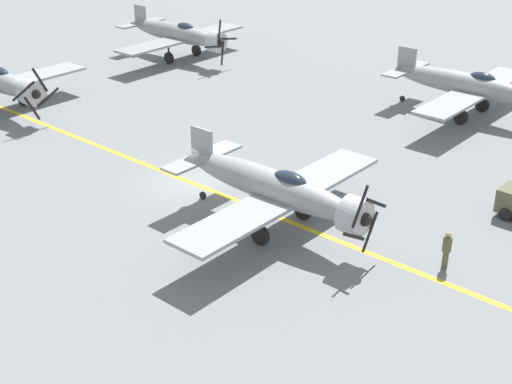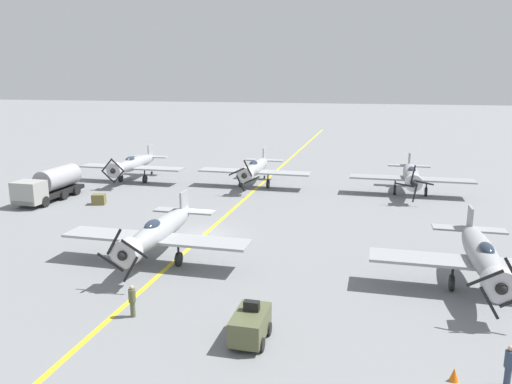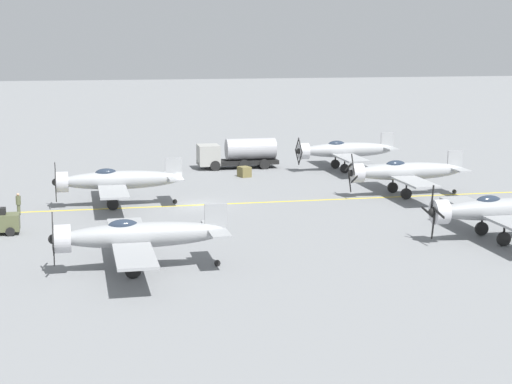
# 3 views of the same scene
# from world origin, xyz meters

# --- Properties ---
(ground_plane) EXTENTS (400.00, 400.00, 0.00)m
(ground_plane) POSITION_xyz_m (0.00, 0.00, 0.00)
(ground_plane) COLOR slate
(taxiway_stripe) EXTENTS (0.30, 160.00, 0.01)m
(taxiway_stripe) POSITION_xyz_m (0.00, 0.00, 0.00)
(taxiway_stripe) COLOR yellow
(taxiway_stripe) RESTS_ON ground
(airplane_near_center) EXTENTS (12.00, 9.98, 3.65)m
(airplane_near_center) POSITION_xyz_m (0.36, -17.47, 2.01)
(airplane_near_center) COLOR #96999B
(airplane_near_center) RESTS_ON ground
(airplane_mid_center) EXTENTS (12.00, 9.98, 3.65)m
(airplane_mid_center) POSITION_xyz_m (0.90, 5.97, 2.01)
(airplane_mid_center) COLOR #94979A
(airplane_mid_center) RESTS_ON ground
(airplane_near_right) EXTENTS (12.00, 9.98, 3.65)m
(airplane_near_right) POSITION_xyz_m (14.31, -16.78, 2.01)
(airplane_near_right) COLOR #95979A
(airplane_near_right) RESTS_ON ground
(airplane_near_left) EXTENTS (12.00, 9.98, 3.79)m
(airplane_near_left) POSITION_xyz_m (-15.71, -17.52, 2.01)
(airplane_near_left) COLOR gray
(airplane_near_left) RESTS_ON ground
(airplane_mid_left) EXTENTS (12.00, 9.98, 3.65)m
(airplane_mid_left) POSITION_xyz_m (-18.18, 5.80, 2.01)
(airplane_mid_left) COLOR gray
(airplane_mid_left) RESTS_ON ground
(fuel_tanker) EXTENTS (2.67, 8.00, 2.98)m
(fuel_tanker) POSITION_xyz_m (18.04, -6.89, 1.51)
(fuel_tanker) COLOR black
(fuel_tanker) RESTS_ON ground
(tow_tractor) EXTENTS (1.57, 2.60, 1.79)m
(tow_tractor) POSITION_xyz_m (-7.21, 14.07, 0.79)
(tow_tractor) COLOR #515638
(tow_tractor) RESTS_ON ground
(ground_crew_walking) EXTENTS (0.36, 0.36, 1.65)m
(ground_crew_walking) POSITION_xyz_m (-1.01, 13.20, 0.90)
(ground_crew_walking) COLOR #515638
(ground_crew_walking) RESTS_ON ground
(ground_crew_inspecting) EXTENTS (0.37, 0.37, 1.70)m
(ground_crew_inspecting) POSITION_xyz_m (-17.57, 14.99, 0.93)
(ground_crew_inspecting) COLOR #334256
(ground_crew_inspecting) RESTS_ON ground
(supply_crate_by_tanker) EXTENTS (1.40, 1.27, 0.97)m
(supply_crate_by_tanker) POSITION_xyz_m (12.64, -6.52, 0.48)
(supply_crate_by_tanker) COLOR brown
(supply_crate_by_tanker) RESTS_ON ground
(traffic_cone) EXTENTS (0.36, 0.36, 0.55)m
(traffic_cone) POSITION_xyz_m (-15.65, 15.13, 0.28)
(traffic_cone) COLOR orange
(traffic_cone) RESTS_ON ground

